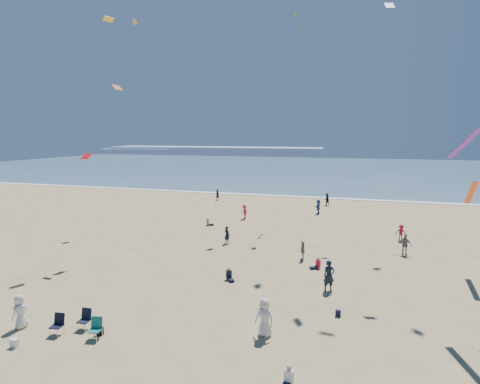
% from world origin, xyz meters
% --- Properties ---
extents(ground, '(220.00, 220.00, 0.00)m').
position_xyz_m(ground, '(0.00, 0.00, 0.00)').
color(ground, tan).
rests_on(ground, ground).
extents(ocean, '(220.00, 100.00, 0.06)m').
position_xyz_m(ocean, '(0.00, 95.00, 0.03)').
color(ocean, '#476B84').
rests_on(ocean, ground).
extents(surf_line, '(220.00, 1.20, 0.08)m').
position_xyz_m(surf_line, '(0.00, 45.00, 0.04)').
color(surf_line, white).
rests_on(surf_line, ground).
extents(headland_far, '(110.00, 20.00, 3.20)m').
position_xyz_m(headland_far, '(-60.00, 170.00, 1.60)').
color(headland_far, '#7A8EA8').
rests_on(headland_far, ground).
extents(headland_near, '(40.00, 14.00, 2.00)m').
position_xyz_m(headland_near, '(-100.00, 165.00, 1.00)').
color(headland_near, '#7A8EA8').
rests_on(headland_near, ground).
extents(standing_flyers, '(30.03, 49.48, 1.92)m').
position_xyz_m(standing_flyers, '(5.75, 15.03, 0.86)').
color(standing_flyers, '#2C537B').
rests_on(standing_flyers, ground).
extents(seated_group, '(16.95, 27.51, 0.84)m').
position_xyz_m(seated_group, '(3.18, 9.48, 0.42)').
color(seated_group, white).
rests_on(seated_group, ground).
extents(chair_cluster, '(2.68, 1.44, 1.00)m').
position_xyz_m(chair_cluster, '(-4.27, 1.94, 0.50)').
color(chair_cluster, black).
rests_on(chair_cluster, ground).
extents(white_tote, '(0.35, 0.20, 0.40)m').
position_xyz_m(white_tote, '(-6.30, 0.21, 0.20)').
color(white_tote, white).
rests_on(white_tote, ground).
extents(black_backpack, '(0.30, 0.22, 0.38)m').
position_xyz_m(black_backpack, '(-3.27, 2.19, 0.19)').
color(black_backpack, black).
rests_on(black_backpack, ground).
extents(navy_bag, '(0.28, 0.18, 0.34)m').
position_xyz_m(navy_bag, '(7.59, 7.35, 0.17)').
color(navy_bag, black).
rests_on(navy_bag, ground).
extents(kites_aloft, '(38.03, 38.85, 26.22)m').
position_xyz_m(kites_aloft, '(8.36, 13.59, 15.44)').
color(kites_aloft, '#DC4C0F').
rests_on(kites_aloft, ground).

